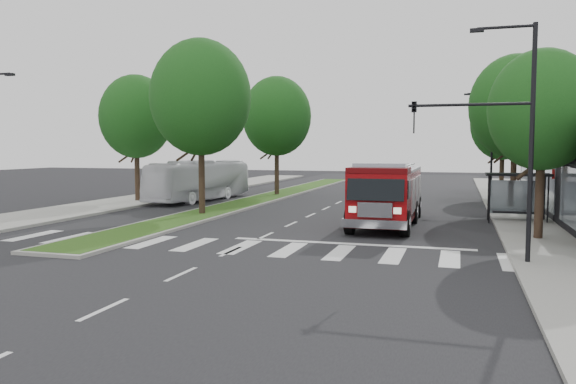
{
  "coord_description": "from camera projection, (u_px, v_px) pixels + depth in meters",
  "views": [
    {
      "loc": [
        8.23,
        -23.54,
        3.95
      ],
      "look_at": [
        0.3,
        2.46,
        1.8
      ],
      "focal_mm": 35.0,
      "sensor_mm": 36.0,
      "label": 1
    }
  ],
  "objects": [
    {
      "name": "streetlight_right_near",
      "position": [
        503.0,
        126.0,
        18.65
      ],
      "size": [
        4.08,
        0.22,
        8.0
      ],
      "color": "black",
      "rests_on": "ground"
    },
    {
      "name": "bus_shelter",
      "position": [
        517.0,
        184.0,
        29.5
      ],
      "size": [
        3.2,
        1.6,
        2.61
      ],
      "color": "black",
      "rests_on": "ground"
    },
    {
      "name": "fire_engine",
      "position": [
        387.0,
        195.0,
        28.59
      ],
      "size": [
        2.89,
        9.35,
        3.24
      ],
      "rotation": [
        0.0,
        0.0,
        -0.0
      ],
      "color": "#4F0406",
      "rests_on": "ground"
    },
    {
      "name": "streetlight_right_far",
      "position": [
        490.0,
        140.0,
        40.86
      ],
      "size": [
        2.11,
        0.2,
        8.0
      ],
      "color": "black",
      "rests_on": "ground"
    },
    {
      "name": "tree_median_near",
      "position": [
        201.0,
        98.0,
        32.07
      ],
      "size": [
        5.8,
        5.8,
        10.16
      ],
      "color": "black",
      "rests_on": "ground"
    },
    {
      "name": "sidewalk_left",
      "position": [
        116.0,
        204.0,
        38.89
      ],
      "size": [
        5.0,
        80.0,
        0.15
      ],
      "primitive_type": "cube",
      "color": "gray",
      "rests_on": "ground"
    },
    {
      "name": "tree_right_near",
      "position": [
        542.0,
        110.0,
        23.28
      ],
      "size": [
        4.4,
        4.4,
        8.05
      ],
      "color": "black",
      "rests_on": "ground"
    },
    {
      "name": "tree_right_mid",
      "position": [
        516.0,
        107.0,
        34.64
      ],
      "size": [
        5.6,
        5.6,
        9.72
      ],
      "color": "black",
      "rests_on": "ground"
    },
    {
      "name": "city_bus",
      "position": [
        200.0,
        181.0,
        41.76
      ],
      "size": [
        3.81,
        11.02,
        3.01
      ],
      "primitive_type": "imported",
      "rotation": [
        0.0,
        0.0,
        -0.12
      ],
      "color": "silver",
      "rests_on": "ground"
    },
    {
      "name": "tree_right_far",
      "position": [
        503.0,
        124.0,
        44.23
      ],
      "size": [
        5.0,
        5.0,
        8.73
      ],
      "color": "black",
      "rests_on": "ground"
    },
    {
      "name": "ground",
      "position": [
        266.0,
        236.0,
        25.15
      ],
      "size": [
        140.0,
        140.0,
        0.0
      ],
      "primitive_type": "plane",
      "color": "black",
      "rests_on": "ground"
    },
    {
      "name": "sidewalk_right",
      "position": [
        538.0,
        218.0,
        31.04
      ],
      "size": [
        5.0,
        80.0,
        0.15
      ],
      "primitive_type": "cube",
      "color": "gray",
      "rests_on": "ground"
    },
    {
      "name": "tree_left_mid",
      "position": [
        136.0,
        117.0,
        40.17
      ],
      "size": [
        5.2,
        5.2,
        9.16
      ],
      "color": "black",
      "rests_on": "ground"
    },
    {
      "name": "median",
      "position": [
        269.0,
        197.0,
        44.05
      ],
      "size": [
        3.0,
        50.0,
        0.15
      ],
      "color": "gray",
      "rests_on": "ground"
    },
    {
      "name": "tree_median_far",
      "position": [
        277.0,
        116.0,
        45.45
      ],
      "size": [
        5.6,
        5.6,
        9.72
      ],
      "color": "black",
      "rests_on": "ground"
    }
  ]
}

